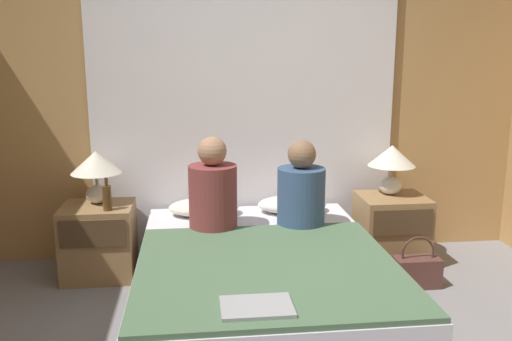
# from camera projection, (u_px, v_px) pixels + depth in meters

# --- Properties ---
(wall_back) EXTENTS (4.66, 0.06, 2.50)m
(wall_back) POSITION_uv_depth(u_px,v_px,m) (244.00, 101.00, 4.31)
(wall_back) COLOR tan
(wall_back) RESTS_ON ground_plane
(curtain_panel) EXTENTS (2.60, 0.02, 2.25)m
(curtain_panel) POSITION_uv_depth(u_px,v_px,m) (245.00, 118.00, 4.28)
(curtain_panel) COLOR white
(curtain_panel) RESTS_ON ground_plane
(bed) EXTENTS (1.55, 2.08, 0.42)m
(bed) POSITION_uv_depth(u_px,v_px,m) (262.00, 283.00, 3.42)
(bed) COLOR brown
(bed) RESTS_ON ground_plane
(nightstand_left) EXTENTS (0.51, 0.46, 0.54)m
(nightstand_left) POSITION_uv_depth(u_px,v_px,m) (99.00, 241.00, 3.99)
(nightstand_left) COLOR #937047
(nightstand_left) RESTS_ON ground_plane
(nightstand_right) EXTENTS (0.51, 0.46, 0.54)m
(nightstand_right) POSITION_uv_depth(u_px,v_px,m) (391.00, 230.00, 4.24)
(nightstand_right) COLOR #937047
(nightstand_right) RESTS_ON ground_plane
(lamp_left) EXTENTS (0.37, 0.37, 0.39)m
(lamp_left) POSITION_uv_depth(u_px,v_px,m) (96.00, 167.00, 3.95)
(lamp_left) COLOR silver
(lamp_left) RESTS_ON nightstand_left
(lamp_right) EXTENTS (0.37, 0.37, 0.39)m
(lamp_right) POSITION_uv_depth(u_px,v_px,m) (392.00, 160.00, 4.20)
(lamp_right) COLOR silver
(lamp_right) RESTS_ON nightstand_right
(pillow_left) EXTENTS (0.53, 0.34, 0.12)m
(pillow_left) POSITION_uv_depth(u_px,v_px,m) (204.00, 207.00, 4.13)
(pillow_left) COLOR silver
(pillow_left) RESTS_ON bed
(pillow_right) EXTENTS (0.53, 0.34, 0.12)m
(pillow_right) POSITION_uv_depth(u_px,v_px,m) (292.00, 204.00, 4.20)
(pillow_right) COLOR silver
(pillow_right) RESTS_ON bed
(blanket_on_bed) EXTENTS (1.49, 1.44, 0.03)m
(blanket_on_bed) POSITION_uv_depth(u_px,v_px,m) (268.00, 267.00, 3.09)
(blanket_on_bed) COLOR #4C6B4C
(blanket_on_bed) RESTS_ON bed
(person_left_in_bed) EXTENTS (0.33, 0.33, 0.66)m
(person_left_in_bed) POSITION_uv_depth(u_px,v_px,m) (213.00, 192.00, 3.73)
(person_left_in_bed) COLOR brown
(person_left_in_bed) RESTS_ON bed
(person_right_in_bed) EXTENTS (0.34, 0.34, 0.62)m
(person_right_in_bed) POSITION_uv_depth(u_px,v_px,m) (301.00, 192.00, 3.80)
(person_right_in_bed) COLOR #38517A
(person_right_in_bed) RESTS_ON bed
(beer_bottle_on_left_stand) EXTENTS (0.06, 0.06, 0.24)m
(beer_bottle_on_left_stand) POSITION_uv_depth(u_px,v_px,m) (107.00, 197.00, 3.80)
(beer_bottle_on_left_stand) COLOR #513819
(beer_bottle_on_left_stand) RESTS_ON nightstand_left
(laptop_on_bed) EXTENTS (0.34, 0.24, 0.02)m
(laptop_on_bed) POSITION_uv_depth(u_px,v_px,m) (257.00, 307.00, 2.56)
(laptop_on_bed) COLOR #9EA0A5
(laptop_on_bed) RESTS_ON blanket_on_bed
(handbag_on_floor) EXTENTS (0.32, 0.16, 0.37)m
(handbag_on_floor) POSITION_uv_depth(u_px,v_px,m) (417.00, 271.00, 3.84)
(handbag_on_floor) COLOR brown
(handbag_on_floor) RESTS_ON ground_plane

